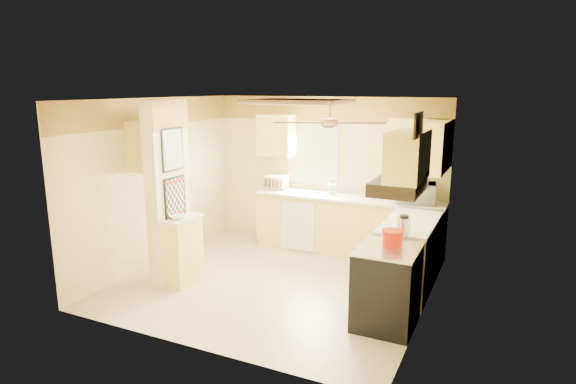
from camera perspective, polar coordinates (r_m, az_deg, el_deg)
The scene contains 34 objects.
floor at distance 6.80m, azimuth -1.40°, elevation -10.63°, with size 4.00×4.00×0.00m, color #CEB68E.
ceiling at distance 6.26m, azimuth -1.53°, elevation 10.94°, with size 4.00×4.00×0.00m, color white.
wall_back at distance 8.12m, azimuth 4.57°, elevation 2.36°, with size 4.00×4.00×0.00m, color beige.
wall_front at distance 4.85m, azimuth -11.63°, elevation -4.74°, with size 4.00×4.00×0.00m, color beige.
wall_left at distance 7.51m, azimuth -15.23°, elevation 1.14°, with size 3.80×3.80×0.00m, color beige.
wall_right at distance 5.82m, azimuth 16.43°, elevation -2.13°, with size 3.80×3.80×0.00m, color beige.
wallpaper_border at distance 7.99m, azimuth 4.65°, elevation 9.78°, with size 4.00×0.02×0.40m, color #EDBD46.
partition_column at distance 6.69m, azimuth -14.01°, elevation -0.14°, with size 0.20×0.70×2.50m, color beige.
partition_ledge at distance 6.77m, azimuth -12.20°, elevation -6.94°, with size 0.25×0.55×0.90m, color #DAC960.
ledge_top at distance 6.63m, azimuth -12.38°, elevation -3.10°, with size 0.28×0.58×0.04m, color white.
lower_cabinets_back at distance 7.87m, azimuth 7.11°, elevation -4.01°, with size 3.00×0.60×0.90m, color #DAC960.
lower_cabinets_right at distance 6.66m, azimuth 14.28°, elevation -7.36°, with size 0.60×1.40×0.90m, color #DAC960.
countertop_back at distance 7.74m, azimuth 7.18°, elevation -0.69°, with size 3.04×0.64×0.04m, color white.
countertop_right at distance 6.53m, azimuth 14.41°, elevation -3.46°, with size 0.64×1.44×0.04m, color white.
dishwasher_panel at distance 7.85m, azimuth 1.17°, elevation -4.10°, with size 0.58×0.02×0.80m, color white.
window at distance 8.16m, azimuth 2.93°, elevation 4.56°, with size 0.92×0.02×1.02m.
upper_cab_back_left at distance 8.22m, azimuth -1.38°, elevation 6.74°, with size 0.60×0.35×0.70m, color #DAC960.
upper_cab_back_right at distance 7.47m, azimuth 15.41°, elevation 5.73°, with size 0.90×0.35×0.70m, color #DAC960.
upper_cab_right at distance 6.96m, azimuth 16.95°, elevation 5.18°, with size 0.35×1.00×0.70m, color #DAC960.
upper_cab_left_wall at distance 7.12m, azimuth -15.72°, elevation 5.41°, with size 0.35×0.75×0.70m, color #DAC960.
upper_cab_over_stove at distance 5.18m, azimuth 14.02°, elevation 4.18°, with size 0.35×0.76×0.52m, color #DAC960.
stove at distance 5.61m, azimuth 11.64°, elevation -10.92°, with size 0.68×0.77×0.92m.
range_hood at distance 5.26m, azimuth 12.92°, elevation 0.68°, with size 0.50×0.76×0.14m, color black.
poster_menu at distance 6.52m, azimuth -13.52°, elevation 4.93°, with size 0.02×0.42×0.57m.
poster_nashville at distance 6.63m, azimuth -13.24°, elevation -0.65°, with size 0.02×0.42×0.57m.
ceiling_light_panel at distance 6.67m, azimuth 1.23°, elevation 10.64°, with size 1.35×0.95×0.06m.
ceiling_fan at distance 5.23m, azimuth 4.90°, elevation 8.27°, with size 1.15×1.15×0.26m.
vent_grate at distance 4.78m, azimuth 15.23°, elevation 7.67°, with size 0.02×0.40×0.25m, color black.
microwave at distance 7.47m, azimuth 14.91°, elevation -0.10°, with size 0.57×0.39×0.32m, color white.
bowl at distance 6.56m, azimuth -12.93°, elevation -2.89°, with size 0.21×0.21×0.05m, color white.
dutch_oven at distance 5.56m, azimuth 12.29°, elevation -5.25°, with size 0.25×0.25×0.17m.
kettle at distance 5.86m, azimuth 13.57°, elevation -3.88°, with size 0.16×0.16×0.24m.
dish_rack at distance 8.25m, azimuth -1.43°, elevation 0.94°, with size 0.42×0.33×0.23m.
utensil_crock at distance 7.88m, azimuth 5.25°, elevation 0.35°, with size 0.13×0.13×0.25m.
Camera 1 is at (2.82, -5.59, 2.66)m, focal length 30.00 mm.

